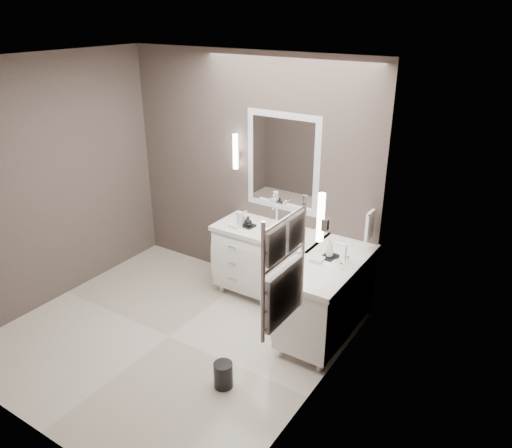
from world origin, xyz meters
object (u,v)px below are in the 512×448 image
Objects in this scene: vanity_back at (269,259)px; vanity_right at (327,294)px; waste_bin at (223,375)px; towel_ladder at (283,275)px.

vanity_back is 1.00× the size of vanity_right.
vanity_back reaches higher than waste_bin.
vanity_back is at bearing 159.62° from vanity_right.
waste_bin is (-0.65, 0.12, -1.27)m from towel_ladder.
waste_bin is at bearing -109.84° from vanity_right.
vanity_right is 1.60m from towel_ladder.
waste_bin is (0.45, -1.50, -0.36)m from vanity_back.
towel_ladder is at bearing -80.16° from vanity_right.
vanity_back is 1.38× the size of towel_ladder.
vanity_right is at bearing -20.38° from vanity_back.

